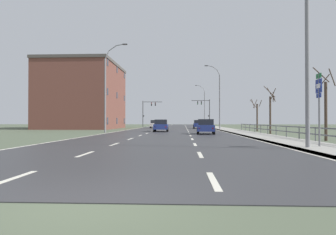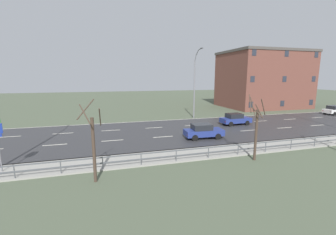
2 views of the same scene
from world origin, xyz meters
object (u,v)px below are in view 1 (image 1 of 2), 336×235
object	(u,v)px
street_lamp_left_bank	(107,89)
car_distant	(198,124)
street_lamp_foreground	(303,42)
car_far_left	(206,126)
brick_building	(84,96)
highway_sign	(319,100)
traffic_signal_left	(148,109)
car_mid_centre	(161,125)
street_lamp_midground	(219,98)
car_far_right	(155,124)
traffic_signal_right	(205,108)
street_lamp_distant	(204,106)

from	to	relation	value
street_lamp_left_bank	car_distant	size ratio (longest dim) A/B	2.57
street_lamp_foreground	car_distant	world-z (taller)	street_lamp_foreground
car_far_left	brick_building	xyz separation A→B (m)	(-20.65, 23.42, 5.15)
highway_sign	brick_building	xyz separation A→B (m)	(-25.01, 40.36, 3.54)
traffic_signal_left	car_mid_centre	size ratio (longest dim) A/B	1.50
car_far_left	brick_building	bearing A→B (deg)	134.70
street_lamp_foreground	street_lamp_midground	world-z (taller)	street_lamp_foreground
street_lamp_left_bank	car_far_right	size ratio (longest dim) A/B	2.54
street_lamp_foreground	traffic_signal_left	xyz separation A→B (m)	(-14.22, 58.16, -0.95)
street_lamp_midground	car_distant	xyz separation A→B (m)	(-2.97, 6.97, -4.33)
traffic_signal_left	car_mid_centre	bearing A→B (deg)	-80.47
traffic_signal_right	traffic_signal_left	bearing A→B (deg)	-179.43
traffic_signal_right	car_distant	bearing A→B (deg)	-98.71
traffic_signal_left	car_distant	distance (m)	19.69
brick_building	street_lamp_left_bank	bearing A→B (deg)	-64.95
car_distant	car_far_left	distance (m)	24.86
street_lamp_distant	traffic_signal_right	bearing A→B (deg)	-92.39
car_distant	car_far_left	size ratio (longest dim) A/B	0.98
street_lamp_foreground	car_mid_centre	bearing A→B (deg)	109.20
street_lamp_midground	brick_building	world-z (taller)	brick_building
car_mid_centre	car_far_right	distance (m)	21.72
street_lamp_midground	car_far_left	bearing A→B (deg)	-100.77
traffic_signal_right	traffic_signal_left	size ratio (longest dim) A/B	1.05
street_lamp_left_bank	car_far_right	xyz separation A→B (m)	(3.45, 25.00, -4.36)
street_lamp_left_bank	street_lamp_midground	bearing A→B (deg)	43.65
brick_building	highway_sign	bearing A→B (deg)	-58.21
highway_sign	car_distant	bearing A→B (deg)	95.36
car_far_left	car_far_right	size ratio (longest dim) A/B	1.00
street_lamp_foreground	street_lamp_midground	bearing A→B (deg)	89.97
street_lamp_left_bank	highway_sign	bearing A→B (deg)	-52.59
street_lamp_distant	car_far_right	size ratio (longest dim) A/B	2.72
street_lamp_midground	car_distant	world-z (taller)	street_lamp_midground
street_lamp_left_bank	traffic_signal_right	bearing A→B (deg)	68.87
car_mid_centre	street_lamp_left_bank	bearing A→B (deg)	-152.42
car_mid_centre	traffic_signal_right	bearing A→B (deg)	75.01
street_lamp_midground	car_mid_centre	world-z (taller)	street_lamp_midground
street_lamp_foreground	brick_building	bearing A→B (deg)	120.42
street_lamp_foreground	car_far_left	world-z (taller)	street_lamp_foreground
street_lamp_foreground	car_distant	xyz separation A→B (m)	(-2.95, 42.38, -4.38)
car_far_left	car_far_right	xyz separation A→B (m)	(-8.00, 28.72, 0.00)
brick_building	traffic_signal_right	bearing A→B (deg)	36.41
street_lamp_midground	highway_sign	bearing A→B (deg)	-88.43
highway_sign	car_far_right	distance (m)	47.33
street_lamp_distant	car_distant	bearing A→B (deg)	-95.94
car_mid_centre	brick_building	xyz separation A→B (m)	(-15.44, 16.24, 5.15)
street_lamp_left_bank	car_far_right	distance (m)	25.61
traffic_signal_right	street_lamp_foreground	bearing A→B (deg)	-89.49
car_distant	car_far_right	size ratio (longest dim) A/B	0.99
street_lamp_distant	car_far_left	xyz separation A→B (m)	(-3.39, -53.30, -4.74)
traffic_signal_right	brick_building	bearing A→B (deg)	-143.59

